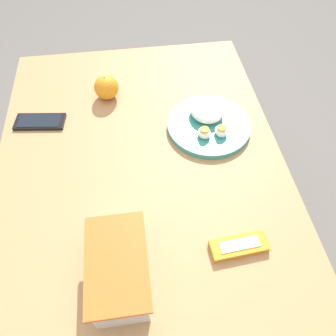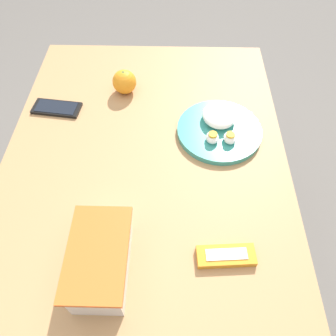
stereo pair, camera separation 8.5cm
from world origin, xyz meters
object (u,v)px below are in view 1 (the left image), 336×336
orange_fruit (107,87)px  rice_plate (209,121)px  food_container (121,271)px  candy_bar (240,246)px  cell_phone (41,121)px

orange_fruit → rice_plate: 0.36m
food_container → rice_plate: bearing=-33.4°
orange_fruit → candy_bar: (-0.59, -0.30, -0.03)m
food_container → cell_phone: (0.53, 0.23, -0.04)m
rice_plate → candy_bar: size_ratio=1.84×
candy_bar → cell_phone: (0.49, 0.51, -0.00)m
food_container → rice_plate: size_ratio=0.82×
food_container → candy_bar: 0.28m
candy_bar → cell_phone: bearing=46.1°
rice_plate → cell_phone: rice_plate is taller
food_container → rice_plate: food_container is taller
candy_bar → cell_phone: size_ratio=0.87×
orange_fruit → rice_plate: size_ratio=0.31×
candy_bar → cell_phone: 0.71m
food_container → rice_plate: 0.53m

